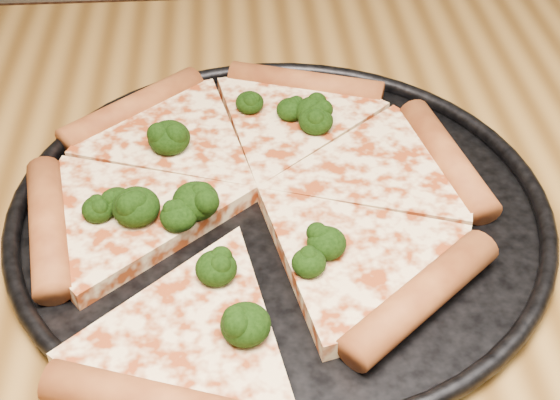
{
  "coord_description": "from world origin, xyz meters",
  "views": [
    {
      "loc": [
        -0.1,
        -0.39,
        1.16
      ],
      "look_at": [
        -0.07,
        0.08,
        0.77
      ],
      "focal_mm": 51.76,
      "sensor_mm": 36.0,
      "label": 1
    }
  ],
  "objects": [
    {
      "name": "broccoli_florets",
      "position": [
        -0.12,
        0.08,
        0.78
      ],
      "size": [
        0.2,
        0.28,
        0.03
      ],
      "color": "black",
      "rests_on": "pizza"
    },
    {
      "name": "pizza",
      "position": [
        -0.09,
        0.08,
        0.77
      ],
      "size": [
        0.36,
        0.41,
        0.03
      ],
      "rotation": [
        0.0,
        0.0,
        -0.33
      ],
      "color": "#FFDA9C",
      "rests_on": "pizza_pan"
    },
    {
      "name": "dining_table",
      "position": [
        0.0,
        0.0,
        0.66
      ],
      "size": [
        1.2,
        0.9,
        0.75
      ],
      "color": "olive",
      "rests_on": "ground"
    },
    {
      "name": "pizza_pan",
      "position": [
        -0.07,
        0.08,
        0.76
      ],
      "size": [
        0.41,
        0.41,
        0.02
      ],
      "color": "black",
      "rests_on": "dining_table"
    }
  ]
}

